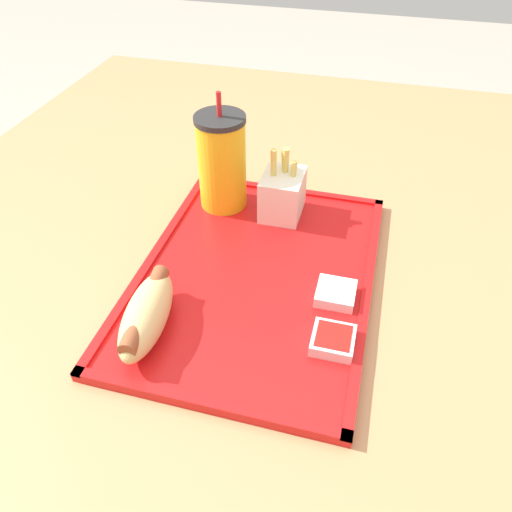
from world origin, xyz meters
TOP-DOWN VIEW (x-y plane):
  - ground_plane at (0.00, 0.00)m, footprint 8.00×8.00m
  - dining_table at (0.00, 0.00)m, footprint 1.45×1.12m
  - food_tray at (-0.01, -0.03)m, footprint 0.42×0.30m
  - soda_cup at (0.13, 0.06)m, footprint 0.07×0.07m
  - hot_dog_far at (-0.14, 0.07)m, footprint 0.14×0.06m
  - fries_carton at (0.13, -0.03)m, footprint 0.07×0.06m
  - sauce_cup_mayo at (-0.03, -0.14)m, footprint 0.05×0.05m
  - sauce_cup_ketchup at (-0.11, -0.15)m, footprint 0.05×0.05m

SIDE VIEW (x-z plane):
  - ground_plane at x=0.00m, z-range 0.00..0.00m
  - dining_table at x=0.00m, z-range 0.00..0.70m
  - food_tray at x=-0.01m, z-range 0.70..0.71m
  - sauce_cup_mayo at x=-0.03m, z-range 0.71..0.73m
  - sauce_cup_ketchup at x=-0.11m, z-range 0.71..0.73m
  - hot_dog_far at x=-0.14m, z-range 0.71..0.76m
  - fries_carton at x=0.13m, z-range 0.69..0.80m
  - soda_cup at x=0.13m, z-range 0.69..0.88m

